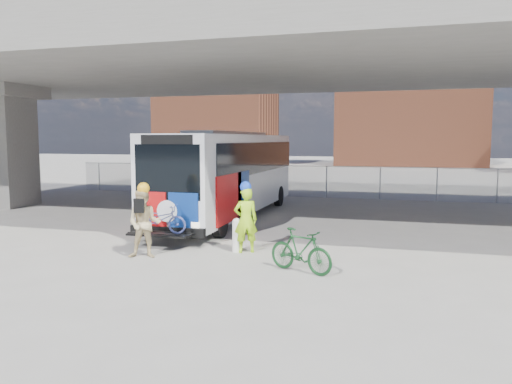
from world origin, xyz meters
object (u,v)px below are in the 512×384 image
at_px(bus, 230,169).
at_px(bollard, 237,234).
at_px(cyclist_tan, 144,222).
at_px(cyclist_hivis, 246,218).
at_px(bike_parked, 301,251).

xyz_separation_m(bus, bollard, (2.41, -6.33, -1.56)).
relative_size(bus, cyclist_tan, 5.97).
bearing_deg(bus, cyclist_hivis, -66.98).
bearing_deg(bollard, bus, 110.81).
height_order(bollard, cyclist_hivis, cyclist_hivis).
bearing_deg(bike_parked, cyclist_tan, 109.88).
bearing_deg(cyclist_hivis, cyclist_tan, 1.26).
height_order(bollard, bike_parked, bike_parked).
xyz_separation_m(bollard, cyclist_tan, (-2.29, -1.44, 0.47)).
xyz_separation_m(bus, cyclist_hivis, (2.69, -6.33, -1.08)).
bearing_deg(cyclist_hivis, bike_parked, 110.73).
relative_size(cyclist_tan, bike_parked, 1.16).
bearing_deg(cyclist_tan, bike_parked, -21.41).
bearing_deg(cyclist_tan, bollard, 14.74).
distance_m(bus, bike_parked, 9.47).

